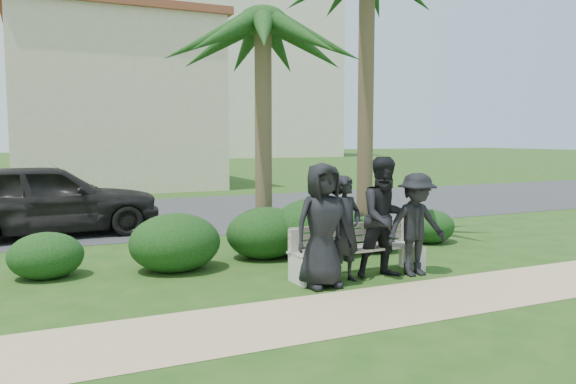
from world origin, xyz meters
The scene contains 18 objects.
ground centered at (0.00, 0.00, 0.00)m, with size 160.00×160.00×0.00m, color #1D4313.
footpath centered at (0.00, -1.80, 0.00)m, with size 30.00×1.60×0.01m, color tan.
asphalt_street centered at (0.00, 8.00, 0.00)m, with size 160.00×8.00×0.01m, color #2D2D30.
stucco_bldg_right centered at (-1.00, 18.00, 3.66)m, with size 8.40×8.40×7.30m.
hotel_tower centered at (14.00, 55.00, 13.41)m, with size 26.00×18.00×37.30m.
park_bench centered at (0.32, -0.30, 0.35)m, with size 2.26×0.60×0.79m.
man_a centered at (-0.52, -0.68, 0.91)m, with size 0.89×0.58×1.81m, color black.
man_b centered at (-0.06, -0.56, 0.80)m, with size 0.59×0.38×1.61m, color black.
man_c centered at (0.64, -0.57, 0.94)m, with size 0.91×0.71×1.88m, color black.
man_d centered at (1.14, -0.67, 0.81)m, with size 1.05×0.60×1.62m, color black.
hedge_a centered at (-4.15, 1.58, 0.37)m, with size 1.13×0.93×0.73m, color black.
hedge_b centered at (-2.22, 1.24, 0.49)m, with size 1.49×1.23×0.97m, color black.
hedge_c centered at (-0.50, 1.54, 0.47)m, with size 1.45×1.20×0.95m, color black.
hedge_d centered at (0.41, 1.32, 0.55)m, with size 1.69×1.40×1.10m, color black.
hedge_e centered at (1.61, 1.19, 0.36)m, with size 1.11×0.92×0.73m, color black.
hedge_f centered at (3.12, 1.46, 0.35)m, with size 1.08×0.90×0.71m, color black.
palm_left centered at (-0.32, 2.07, 4.25)m, with size 3.00×3.00×5.21m.
car_a centered at (-4.03, 5.57, 0.81)m, with size 1.92×4.78×1.63m, color black.
Camera 1 is at (-4.29, -7.73, 2.17)m, focal length 35.00 mm.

